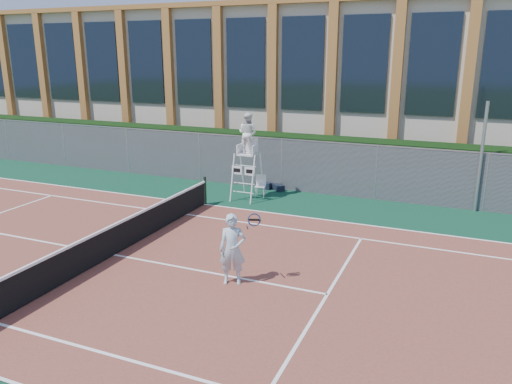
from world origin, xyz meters
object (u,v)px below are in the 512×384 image
at_px(plastic_chair, 261,184).
at_px(tennis_player, 233,249).
at_px(steel_pole, 481,158).
at_px(umpire_chair, 248,136).

xyz_separation_m(plastic_chair, tennis_player, (2.43, -7.80, 0.42)).
distance_m(steel_pole, tennis_player, 10.74).
height_order(umpire_chair, plastic_chair, umpire_chair).
bearing_deg(umpire_chair, steel_pole, 10.94).
xyz_separation_m(steel_pole, tennis_player, (-5.73, -9.02, -1.08)).
bearing_deg(tennis_player, plastic_chair, 107.33).
relative_size(steel_pole, plastic_chair, 4.57).
xyz_separation_m(steel_pole, plastic_chair, (-8.17, -1.22, -1.51)).
distance_m(plastic_chair, tennis_player, 8.18).
bearing_deg(tennis_player, umpire_chair, 110.93).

